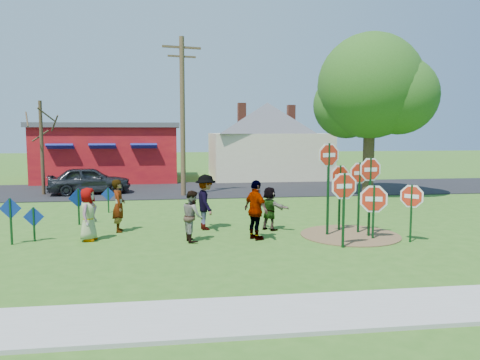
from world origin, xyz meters
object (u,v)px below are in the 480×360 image
object	(u,v)px
suv	(90,180)
leafy_tree	(373,92)
person_a	(88,214)
person_b	(119,206)
stop_sign_d	(359,179)
utility_pole	(183,113)
stop_sign_c	(370,179)
stop_sign_a	(344,193)
stop_sign_b	(329,165)

from	to	relation	value
suv	leafy_tree	xyz separation A→B (m)	(14.57, -2.67, 4.60)
person_a	person_b	xyz separation A→B (m)	(0.78, 1.20, 0.06)
stop_sign_d	person_b	bearing A→B (deg)	160.55
stop_sign_d	leafy_tree	bearing A→B (deg)	54.36
leafy_tree	suv	bearing A→B (deg)	169.63
utility_pole	stop_sign_d	bearing A→B (deg)	-60.24
person_a	stop_sign_c	bearing A→B (deg)	-85.11
person_a	utility_pole	xyz separation A→B (m)	(3.08, 9.64, 3.45)
stop_sign_a	person_b	size ratio (longest dim) A/B	1.31
suv	leafy_tree	world-z (taller)	leafy_tree
leafy_tree	stop_sign_d	bearing A→B (deg)	-115.68
stop_sign_b	stop_sign_a	bearing A→B (deg)	-107.70
person_b	utility_pole	world-z (taller)	utility_pole
stop_sign_b	leafy_tree	bearing A→B (deg)	43.60
stop_sign_a	leafy_tree	size ratio (longest dim) A/B	0.28
stop_sign_a	stop_sign_d	bearing A→B (deg)	53.17
stop_sign_c	person_a	bearing A→B (deg)	167.16
stop_sign_c	person_b	world-z (taller)	stop_sign_c
person_a	stop_sign_a	bearing A→B (deg)	-95.05
person_b	leafy_tree	distance (m)	14.57
stop_sign_b	suv	world-z (taller)	stop_sign_b
stop_sign_b	person_a	bearing A→B (deg)	162.32
person_b	leafy_tree	xyz separation A→B (m)	(11.92, 7.09, 4.48)
person_a	stop_sign_d	bearing A→B (deg)	-81.54
stop_sign_b	person_b	size ratio (longest dim) A/B	1.77
stop_sign_d	suv	distance (m)	15.32
person_b	utility_pole	distance (m)	9.38
stop_sign_d	person_b	distance (m)	8.04
stop_sign_c	utility_pole	size ratio (longest dim) A/B	0.33
stop_sign_c	utility_pole	world-z (taller)	utility_pole
stop_sign_a	stop_sign_b	distance (m)	1.75
leafy_tree	stop_sign_b	bearing A→B (deg)	-121.00
stop_sign_c	utility_pole	distance (m)	12.03
stop_sign_a	stop_sign_b	xyz separation A→B (m)	(0.06, 1.60, 0.69)
stop_sign_d	person_a	distance (m)	8.71
person_b	utility_pole	bearing A→B (deg)	-20.15
stop_sign_a	stop_sign_d	xyz separation A→B (m)	(1.18, 1.79, 0.19)
person_a	leafy_tree	size ratio (longest dim) A/B	0.20
stop_sign_b	stop_sign_c	size ratio (longest dim) A/B	1.17
leafy_tree	stop_sign_c	bearing A→B (deg)	-113.59
utility_pole	stop_sign_b	bearing A→B (deg)	-65.84
stop_sign_a	stop_sign_b	size ratio (longest dim) A/B	0.74
stop_sign_d	utility_pole	distance (m)	11.51
stop_sign_d	person_a	xyz separation A→B (m)	(-8.66, 0.12, -0.97)
stop_sign_a	person_b	bearing A→B (deg)	151.83
suv	utility_pole	bearing A→B (deg)	-114.99
stop_sign_d	person_b	xyz separation A→B (m)	(-7.88, 1.32, -0.91)
stop_sign_a	leafy_tree	distance (m)	12.05
person_b	suv	world-z (taller)	person_b
stop_sign_c	person_b	size ratio (longest dim) A/B	1.51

